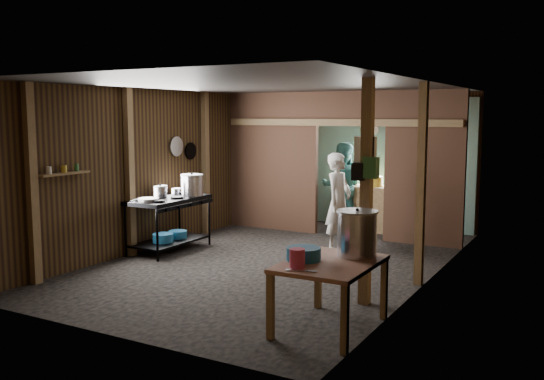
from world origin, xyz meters
The scene contains 43 objects.
floor centered at (0.00, 0.00, 0.00)m, with size 4.50×7.00×0.00m, color black.
ceiling centered at (0.00, 0.00, 2.60)m, with size 4.50×7.00×0.00m, color #2A2724.
wall_back centered at (0.00, 3.50, 1.30)m, with size 4.50×0.00×2.60m, color #443116.
wall_front centered at (0.00, -3.50, 1.30)m, with size 4.50×0.00×2.60m, color #443116.
wall_left centered at (-2.25, 0.00, 1.30)m, with size 0.00×7.00×2.60m, color #443116.
wall_right centered at (2.25, 0.00, 1.30)m, with size 0.00×7.00×2.60m, color #443116.
partition_left centered at (-1.32, 2.20, 1.30)m, with size 1.85×0.10×2.60m, color #402D1E.
partition_right centered at (1.57, 2.20, 1.30)m, with size 1.35×0.10×2.60m, color #402D1E.
partition_header centered at (0.25, 2.20, 2.30)m, with size 1.30×0.10×0.60m, color #402D1E.
turquoise_panel centered at (0.00, 3.44, 1.25)m, with size 4.40×0.06×2.50m, color #659B98.
back_counter centered at (0.30, 2.95, 0.42)m, with size 1.20×0.50×0.85m, color #A57F4F.
wall_clock centered at (0.25, 3.40, 1.90)m, with size 0.20×0.20×0.03m, color silver.
post_left_a centered at (-2.18, -2.60, 1.30)m, with size 0.10×0.12×2.60m, color #A57F4F.
post_left_b centered at (-2.18, -0.80, 1.30)m, with size 0.10×0.12×2.60m, color #A57F4F.
post_left_c centered at (-2.18, 1.20, 1.30)m, with size 0.10×0.12×2.60m, color #A57F4F.
post_right centered at (2.18, -0.20, 1.30)m, with size 0.10×0.12×2.60m, color #A57F4F.
post_free centered at (1.85, -1.30, 1.30)m, with size 0.12×0.12×2.60m, color #A57F4F.
cross_beam centered at (0.00, 2.15, 2.05)m, with size 4.40×0.12×0.12m, color #A57F4F.
pan_lid_big centered at (-2.21, 0.40, 1.65)m, with size 0.34×0.34×0.03m, color gray.
pan_lid_small centered at (-2.21, 0.80, 1.55)m, with size 0.30×0.30×0.03m, color black.
wall_shelf centered at (-2.15, -2.10, 1.40)m, with size 0.14×0.80×0.03m, color #A57F4F.
jar_white centered at (-2.15, -2.35, 1.47)m, with size 0.07×0.07×0.10m, color silver.
jar_yellow centered at (-2.15, -2.10, 1.47)m, with size 0.08×0.08×0.10m, color gold.
jar_green centered at (-2.15, -1.88, 1.47)m, with size 0.06×0.06×0.10m, color #2F7036.
bag_white centered at (1.80, -1.22, 1.78)m, with size 0.22×0.15×0.32m, color silver.
bag_green centered at (1.92, -1.36, 1.60)m, with size 0.16×0.12×0.24m, color #2F7036.
bag_black centered at (1.78, -1.38, 1.55)m, with size 0.14×0.10×0.20m, color black.
gas_range centered at (-1.88, -0.24, 0.43)m, with size 0.75×1.46×0.86m, color black, non-canonical shape.
prep_table centered at (1.83, -2.25, 0.35)m, with size 0.87×1.19×0.70m, color #A76B55, non-canonical shape.
stove_pot_large centered at (-1.71, 0.16, 1.03)m, with size 0.37×0.37×0.37m, color #B1B1BC, non-canonical shape.
stove_pot_med centered at (-2.05, -0.24, 0.95)m, with size 0.23×0.23×0.21m, color #B1B1BC, non-canonical shape.
stove_saucepan centered at (-2.05, 0.17, 0.91)m, with size 0.16×0.16×0.10m, color #B1B1BC.
frying_pan centered at (-1.88, -0.73, 0.89)m, with size 0.31×0.53×0.07m, color gray, non-canonical shape.
blue_tub_front centered at (-1.88, -0.40, 0.24)m, with size 0.33×0.33×0.14m, color #1B5E8D.
blue_tub_back centered at (-1.88, -0.03, 0.23)m, with size 0.30×0.30×0.12m, color #1B5E8D.
stock_pot centered at (1.97, -1.89, 0.94)m, with size 0.44×0.44×0.51m, color #B1B1BC, non-canonical shape.
wash_basin centered at (1.56, -2.33, 0.77)m, with size 0.36×0.36×0.13m, color #1B5E8D.
pink_bucket centered at (1.64, -2.62, 0.80)m, with size 0.15×0.15×0.19m, color #BF365C.
knife centered at (1.74, -2.73, 0.71)m, with size 0.30×0.04×0.01m, color #B1B1BC.
yellow_tub centered at (0.43, 2.95, 0.94)m, with size 0.34×0.34×0.19m, color gold.
red_cup centered at (-0.03, 2.95, 0.91)m, with size 0.11×0.11×0.13m, color #A11615.
cook centered at (0.49, 1.12, 0.79)m, with size 0.58×0.38×1.58m, color silver.
worker_back centered at (-0.14, 2.77, 0.83)m, with size 0.81×0.63×1.67m, color #32726F.
Camera 1 is at (4.21, -7.71, 2.19)m, focal length 39.44 mm.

